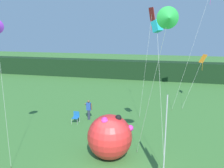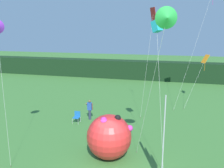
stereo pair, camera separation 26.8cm
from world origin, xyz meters
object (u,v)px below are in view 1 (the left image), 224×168
(kite_red_diamond_2, at_px, (151,19))
(kite_orange_diamond_6, at_px, (202,61))
(person_near_banner, at_px, (89,109))
(banner_flag, at_px, (165,141))
(kite_green_delta_4, at_px, (168,18))
(folding_chair, at_px, (76,116))
(inflatable_balloon, at_px, (110,137))
(kite_cyan_box_1, at_px, (157,27))

(kite_red_diamond_2, relative_size, kite_orange_diamond_6, 1.84)
(person_near_banner, bearing_deg, banner_flag, -48.58)
(kite_red_diamond_2, height_order, kite_green_delta_4, kite_red_diamond_2)
(banner_flag, relative_size, kite_orange_diamond_6, 0.92)
(kite_orange_diamond_6, bearing_deg, folding_chair, -142.34)
(kite_red_diamond_2, relative_size, kite_green_delta_4, 1.10)
(banner_flag, distance_m, kite_green_delta_4, 5.51)
(folding_chair, bearing_deg, person_near_banner, 49.22)
(inflatable_balloon, distance_m, kite_green_delta_4, 7.17)
(person_near_banner, distance_m, inflatable_balloon, 6.18)
(person_near_banner, xyz_separation_m, folding_chair, (-0.77, -0.89, -0.36))
(folding_chair, height_order, kite_cyan_box_1, kite_cyan_box_1)
(folding_chair, relative_size, kite_green_delta_4, 0.11)
(inflatable_balloon, height_order, kite_orange_diamond_6, kite_orange_diamond_6)
(person_near_banner, bearing_deg, folding_chair, -130.78)
(person_near_banner, height_order, folding_chair, person_near_banner)
(banner_flag, distance_m, kite_red_diamond_2, 11.27)
(folding_chair, height_order, kite_green_delta_4, kite_green_delta_4)
(kite_green_delta_4, bearing_deg, kite_orange_diamond_6, 76.62)
(inflatable_balloon, relative_size, folding_chair, 2.95)
(banner_flag, bearing_deg, kite_green_delta_4, 169.21)
(kite_green_delta_4, xyz_separation_m, kite_orange_diamond_6, (3.28, 13.80, -3.36))
(kite_red_diamond_2, bearing_deg, person_near_banner, -151.35)
(banner_flag, xyz_separation_m, person_near_banner, (-6.14, 6.96, -1.26))
(folding_chair, distance_m, kite_red_diamond_2, 9.86)
(kite_orange_diamond_6, bearing_deg, inflatable_balloon, -116.90)
(kite_cyan_box_1, bearing_deg, person_near_banner, 144.80)
(inflatable_balloon, height_order, kite_red_diamond_2, kite_red_diamond_2)
(banner_flag, distance_m, folding_chair, 9.33)
(kite_green_delta_4, distance_m, kite_orange_diamond_6, 14.58)
(person_near_banner, xyz_separation_m, inflatable_balloon, (3.09, -5.34, 0.41))
(folding_chair, bearing_deg, kite_red_diamond_2, 32.39)
(person_near_banner, bearing_deg, kite_cyan_box_1, -35.20)
(kite_cyan_box_1, bearing_deg, kite_orange_diamond_6, 69.95)
(person_near_banner, xyz_separation_m, kite_red_diamond_2, (4.59, 2.51, 7.18))
(banner_flag, distance_m, kite_cyan_box_1, 6.12)
(folding_chair, xyz_separation_m, kite_green_delta_4, (6.77, -6.04, 7.12))
(kite_red_diamond_2, distance_m, kite_orange_diamond_6, 7.44)
(kite_cyan_box_1, relative_size, kite_green_delta_4, 0.95)
(banner_flag, xyz_separation_m, folding_chair, (-6.91, 6.06, -1.62))
(inflatable_balloon, xyz_separation_m, folding_chair, (-3.86, 4.45, -0.77))
(banner_flag, xyz_separation_m, inflatable_balloon, (-3.04, 1.62, -0.85))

